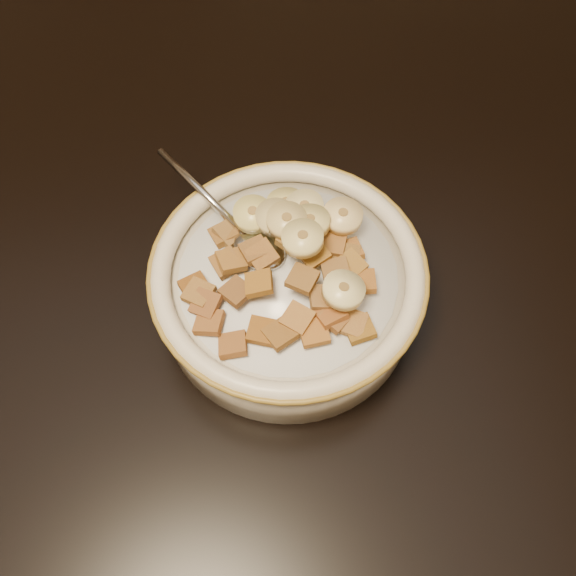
{
  "coord_description": "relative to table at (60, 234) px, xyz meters",
  "views": [
    {
      "loc": [
        0.18,
        -0.36,
        1.23
      ],
      "look_at": [
        0.2,
        -0.11,
        0.78
      ],
      "focal_mm": 40.0,
      "sensor_mm": 36.0,
      "label": 1
    }
  ],
  "objects": [
    {
      "name": "cereal_square_18",
      "position": [
        0.16,
        -0.07,
        0.08
      ],
      "size": [
        0.03,
        0.03,
        0.01
      ],
      "primitive_type": "cube",
      "rotation": [
        0.25,
        0.11,
        0.66
      ],
      "color": "brown",
      "rests_on": "milk"
    },
    {
      "name": "cereal_square_27",
      "position": [
        0.23,
        -0.14,
        0.08
      ],
      "size": [
        0.02,
        0.02,
        0.01
      ],
      "primitive_type": "cube",
      "rotation": [
        0.06,
        -0.18,
        3.12
      ],
      "color": "olive",
      "rests_on": "milk"
    },
    {
      "name": "cereal_square_6",
      "position": [
        0.22,
        -0.16,
        0.08
      ],
      "size": [
        0.02,
        0.02,
        0.01
      ],
      "primitive_type": "cube",
      "rotation": [
        -0.01,
        -0.0,
        0.14
      ],
      "color": "#9D5521",
      "rests_on": "milk"
    },
    {
      "name": "cereal_square_4",
      "position": [
        0.14,
        -0.12,
        0.08
      ],
      "size": [
        0.03,
        0.03,
        0.01
      ],
      "primitive_type": "cube",
      "rotation": [
        -0.04,
        0.05,
        2.56
      ],
      "color": "olive",
      "rests_on": "milk"
    },
    {
      "name": "cereal_square_1",
      "position": [
        0.25,
        -0.16,
        0.08
      ],
      "size": [
        0.03,
        0.03,
        0.01
      ],
      "primitive_type": "cube",
      "rotation": [
        0.05,
        -0.08,
        1.11
      ],
      "color": "olive",
      "rests_on": "milk"
    },
    {
      "name": "cereal_square_7",
      "position": [
        0.25,
        -0.16,
        0.08
      ],
      "size": [
        0.02,
        0.02,
        0.01
      ],
      "primitive_type": "cube",
      "rotation": [
        -0.11,
        0.12,
        1.76
      ],
      "color": "#96671A",
      "rests_on": "milk"
    },
    {
      "name": "cereal_square_2",
      "position": [
        0.18,
        -0.16,
        0.08
      ],
      "size": [
        0.03,
        0.03,
        0.01
      ],
      "primitive_type": "cube",
      "rotation": [
        0.03,
        -0.02,
        1.25
      ],
      "color": "brown",
      "rests_on": "milk"
    },
    {
      "name": "floor",
      "position": [
        0.0,
        0.0,
        -0.78
      ],
      "size": [
        4.0,
        4.5,
        0.1
      ],
      "primitive_type": "cube",
      "color": "#422816",
      "rests_on": "ground"
    },
    {
      "name": "banana_slice_7",
      "position": [
        0.22,
        -0.08,
        0.1
      ],
      "size": [
        0.04,
        0.04,
        0.02
      ],
      "primitive_type": "cylinder",
      "rotation": [
        -0.12,
        0.09,
        0.81
      ],
      "color": "tan",
      "rests_on": "milk"
    },
    {
      "name": "cereal_square_3",
      "position": [
        0.24,
        -0.09,
        0.08
      ],
      "size": [
        0.03,
        0.03,
        0.01
      ],
      "primitive_type": "cube",
      "rotation": [
        -0.0,
        0.02,
        2.81
      ],
      "color": "brown",
      "rests_on": "milk"
    },
    {
      "name": "milk",
      "position": [
        0.2,
        -0.11,
        0.07
      ],
      "size": [
        0.17,
        0.17,
        0.0
      ],
      "primitive_type": "cylinder",
      "color": "white",
      "rests_on": "cereal_bowl"
    },
    {
      "name": "banana_slice_6",
      "position": [
        0.21,
        -0.05,
        0.09
      ],
      "size": [
        0.04,
        0.04,
        0.01
      ],
      "primitive_type": "cylinder",
      "rotation": [
        0.09,
        0.1,
        2.42
      ],
      "color": "#E8DA85",
      "rests_on": "milk"
    },
    {
      "name": "banana_slice_0",
      "position": [
        0.18,
        -0.06,
        0.09
      ],
      "size": [
        0.04,
        0.04,
        0.01
      ],
      "primitive_type": "cylinder",
      "rotation": [
        -0.09,
        -0.03,
        2.78
      ],
      "color": "#E5D576",
      "rests_on": "milk"
    },
    {
      "name": "cereal_square_30",
      "position": [
        0.21,
        -0.09,
        0.09
      ],
      "size": [
        0.03,
        0.03,
        0.01
      ],
      "primitive_type": "cube",
      "rotation": [
        0.11,
        -0.03,
        2.38
      ],
      "color": "olive",
      "rests_on": "milk"
    },
    {
      "name": "cereal_square_21",
      "position": [
        0.18,
        -0.12,
        0.09
      ],
      "size": [
        0.02,
        0.02,
        0.01
      ],
      "primitive_type": "cube",
      "rotation": [
        -0.25,
        0.1,
        1.55
      ],
      "color": "brown",
      "rests_on": "milk"
    },
    {
      "name": "cereal_square_10",
      "position": [
        0.16,
        -0.1,
        0.08
      ],
      "size": [
        0.03,
        0.03,
        0.01
      ],
      "primitive_type": "cube",
      "rotation": [
        0.24,
        0.09,
        1.87
      ],
      "color": "brown",
      "rests_on": "milk"
    },
    {
      "name": "cereal_square_20",
      "position": [
        0.25,
        -0.1,
        0.08
      ],
      "size": [
        0.03,
        0.03,
        0.01
      ],
      "primitive_type": "cube",
      "rotation": [
        -0.05,
        -0.14,
        1.23
      ],
      "color": "brown",
      "rests_on": "milk"
    },
    {
      "name": "cereal_square_24",
      "position": [
        0.21,
        -0.15,
        0.08
      ],
      "size": [
        0.03,
        0.03,
        0.01
      ],
      "primitive_type": "cube",
      "rotation": [
        0.02,
        -0.12,
        0.91
      ],
      "color": "olive",
      "rests_on": "milk"
    },
    {
      "name": "cereal_square_16",
      "position": [
        0.25,
        -0.11,
        0.08
      ],
      "size": [
        0.03,
        0.03,
        0.01
      ],
      "primitive_type": "cube",
      "rotation": [
        0.15,
        -0.07,
        0.62
      ],
      "color": "brown",
      "rests_on": "milk"
    },
    {
      "name": "banana_slice_5",
      "position": [
        0.25,
        -0.07,
        0.09
      ],
      "size": [
        0.04,
        0.04,
        0.01
      ],
      "primitive_type": "cylinder",
      "rotation": [
        0.02,
        -0.03,
        2.46
      ],
      "color": "beige",
      "rests_on": "milk"
    },
    {
      "name": "cereal_square_17",
      "position": [
        0.23,
        -0.15,
        0.08
      ],
      "size": [
        0.03,
        0.03,
        0.01
      ],
      "primitive_type": "cube",
      "rotation": [
        0.13,
        -0.16,
        2.34
      ],
      "color": "brown",
      "rests_on": "milk"
    },
    {
      "name": "spoon",
      "position": [
        0.18,
        -0.08,
        0.07
      ],
      "size": [
        0.06,
        0.06,
        0.01
      ],
      "primitive_type": "ellipsoid",
      "rotation": [
        0.0,
        0.0,
        3.82
      ],
      "color": "#B6B7B8",
      "rests_on": "cereal_bowl"
    },
    {
      "name": "table",
      "position": [
        0.0,
        0.0,
        0.0
      ],
      "size": [
        1.42,
        0.94,
        0.04
      ],
      "primitive_type": "cube",
      "rotation": [
        0.0,
        0.0,
        -0.03
      ],
      "color": "black",
      "rests_on": "floor"
    },
    {
      "name": "cereal_square_26",
      "position": [
        0.16,
        -0.16,
        0.07
      ],
      "size": [
        0.02,
        0.02,
        0.01
      ],
      "primitive_type": "cube",
      "rotation": [
        -0.25,
        -0.15,
        0.02
      ],
      "color": "brown",
      "rests_on": "milk"
    },
    {
      "name": "cereal_square_19",
      "position": [
        0.14,
        -0.13,
        0.08
      ],
      "size": [
        0.03,
        0.03,
        0.01
      ],
      "primitive_type": "cube",
      "rotation": [
        -0.25,
        0.13,
        2.6
      ],
      "color": "brown",
      "rests_on": "milk"
    },
    {
      "name": "cereal_bowl",
      "position": [
        0.2,
        -0.11,
        0.04
      ],
      "size": [
        0.21,
        0.21,
        0.05
      ],
      "primitive_type": "cylinder",
      "color": "beige",
      "rests_on": "table"
    },
    {
      "name": "cereal_square_29",
      "position": [
        0.14,
        -0.15,
        0.08
      ],
      "size": [
        0.03,
        0.02,
        0.01
      ],
      "primitive_type": "cube",
      "rotation": [
        -0.23,
        0.12,
        1.29
      ],
      "color": "#985C2A",
      "rests_on": "milk"
    },
    {
      "name": "banana_slice_3",
      "position": [
        0.2,
        -0.07,
        0.09
      ],
      "size": [
        0.04,
        0.04,
        0.01
      ],
      "primitive_type": "cylinder",
      "rotation": [
        -0.04,
        -0.06,
        1.31
      ],
      "color": "tan",
      "rests_on": "milk"
    },
    {
      "name": "cereal_square_31",
      "position": [
        0.23,
        -0.15,
        0.08
      ],
      "size": [
        0.03,
        0.03,
        0.01
      ],
      "primitive_type": "cube",
      "rotation": [
        -0.21,
        0.02,
        0.42
      ],
      "color": "brown",
      "rests_on": "milk"
    },
    {
      "name": "cereal_square_12",
      "position": [
        0.16,
        -0.1,
        0.08
      ],
      "size": [
        0.03,
        0.03,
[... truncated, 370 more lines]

